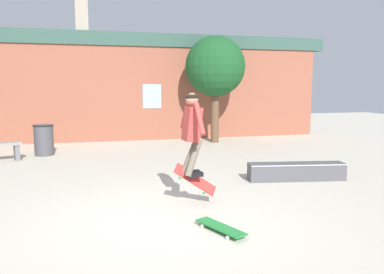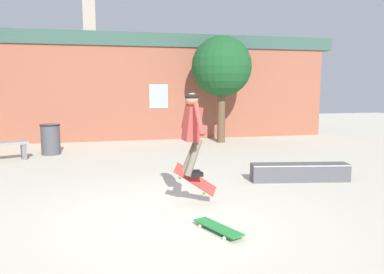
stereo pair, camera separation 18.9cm
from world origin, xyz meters
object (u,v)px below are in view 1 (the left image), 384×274
skateboard_flipping (195,180)px  skateboard_resting (220,227)px  skate_ledge (296,172)px  tree_right (215,67)px  skater (192,127)px  trash_bin (44,139)px

skateboard_flipping → skateboard_resting: (0.03, -1.27, -0.37)m
skate_ledge → tree_right: bearing=99.6°
skate_ledge → skateboard_flipping: 2.82m
skate_ledge → skater: skater is taller
trash_bin → skater: skater is taller
tree_right → skate_ledge: size_ratio=1.79×
tree_right → skateboard_flipping: 7.73m
skater → tree_right: bearing=65.8°
skateboard_flipping → trash_bin: bearing=121.7°
tree_right → skateboard_flipping: (-2.60, -6.91, -2.27)m
trash_bin → skateboard_flipping: (3.11, -5.69, -0.04)m
skater → skateboard_flipping: size_ratio=1.79×
skateboard_flipping → skateboard_resting: size_ratio=0.89×
tree_right → skateboard_flipping: bearing=-110.6°
trash_bin → skateboard_resting: 7.64m
skater → skateboard_flipping: skater is taller
skateboard_resting → skate_ledge: bearing=-70.3°
skater → skateboard_flipping: bearing=38.8°
skater → skateboard_flipping: (0.07, 0.06, -0.91)m
tree_right → trash_bin: tree_right is taller
tree_right → skateboard_resting: tree_right is taller
skate_ledge → skateboard_resting: size_ratio=2.44×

